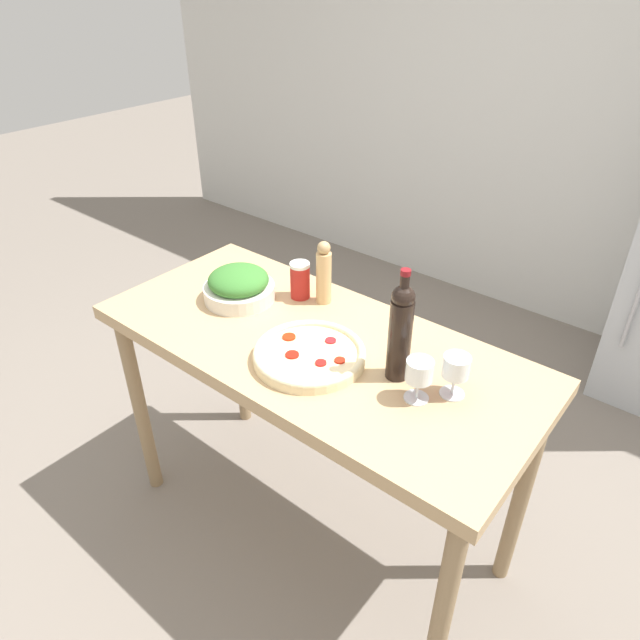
% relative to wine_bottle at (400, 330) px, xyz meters
% --- Properties ---
extents(ground_plane, '(14.00, 14.00, 0.00)m').
position_rel_wine_bottle_xyz_m(ground_plane, '(-0.31, -0.01, -1.09)').
color(ground_plane, slate).
extents(wall_back, '(6.40, 0.08, 2.60)m').
position_rel_wine_bottle_xyz_m(wall_back, '(-0.31, 2.20, 0.21)').
color(wall_back, silver).
rests_on(wall_back, ground_plane).
extents(prep_counter, '(1.49, 0.68, 0.93)m').
position_rel_wine_bottle_xyz_m(prep_counter, '(-0.31, -0.01, -0.27)').
color(prep_counter, tan).
rests_on(prep_counter, ground_plane).
extents(wine_bottle, '(0.07, 0.07, 0.36)m').
position_rel_wine_bottle_xyz_m(wine_bottle, '(0.00, 0.00, 0.00)').
color(wine_bottle, black).
rests_on(wine_bottle, prep_counter).
extents(wine_glass_near, '(0.08, 0.08, 0.13)m').
position_rel_wine_bottle_xyz_m(wine_glass_near, '(0.10, -0.05, -0.07)').
color(wine_glass_near, silver).
rests_on(wine_glass_near, prep_counter).
extents(wine_glass_far, '(0.08, 0.08, 0.13)m').
position_rel_wine_bottle_xyz_m(wine_glass_far, '(0.17, 0.03, -0.07)').
color(wine_glass_far, silver).
rests_on(wine_glass_far, prep_counter).
extents(pepper_mill, '(0.05, 0.05, 0.24)m').
position_rel_wine_bottle_xyz_m(pepper_mill, '(-0.44, 0.20, -0.05)').
color(pepper_mill, tan).
rests_on(pepper_mill, prep_counter).
extents(salad_bowl, '(0.26, 0.26, 0.12)m').
position_rel_wine_bottle_xyz_m(salad_bowl, '(-0.69, 0.02, -0.11)').
color(salad_bowl, silver).
rests_on(salad_bowl, prep_counter).
extents(homemade_pizza, '(0.35, 0.35, 0.04)m').
position_rel_wine_bottle_xyz_m(homemade_pizza, '(-0.25, -0.10, -0.14)').
color(homemade_pizza, beige).
rests_on(homemade_pizza, prep_counter).
extents(salt_canister, '(0.07, 0.07, 0.14)m').
position_rel_wine_bottle_xyz_m(salt_canister, '(-0.53, 0.17, -0.09)').
color(salt_canister, '#B2231E').
rests_on(salt_canister, prep_counter).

